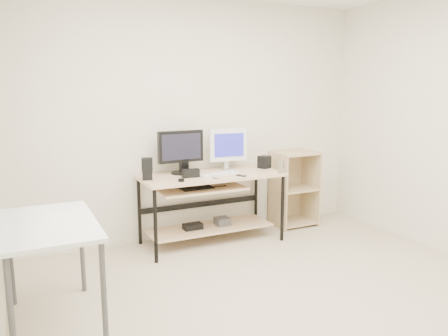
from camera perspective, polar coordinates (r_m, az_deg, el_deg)
name	(u,v)px	position (r m, az deg, el deg)	size (l,w,h in m)	color
room	(289,135)	(3.04, 8.54, 4.22)	(4.01, 4.01, 2.62)	#C6B498
desk	(209,194)	(4.63, -1.95, -3.38)	(1.50, 0.65, 0.75)	#DEBA8C
side_table	(49,234)	(3.20, -21.84, -7.95)	(0.60, 1.00, 0.75)	white
shelf_unit	(292,188)	(5.35, 8.93, -2.57)	(0.50, 0.40, 0.90)	tan
black_monitor	(181,149)	(4.58, -5.67, 2.45)	(0.50, 0.21, 0.46)	black
white_imac	(228,146)	(4.81, 0.55, 2.89)	(0.43, 0.14, 0.45)	silver
keyboard	(219,174)	(4.57, -0.60, -0.75)	(0.45, 0.13, 0.02)	white
mouse	(216,177)	(4.37, -1.07, -1.13)	(0.06, 0.10, 0.03)	#B3B3B8
center_speaker	(191,173)	(4.43, -4.35, -0.68)	(0.17, 0.07, 0.08)	black
speaker_left	(147,168)	(4.36, -10.00, -0.05)	(0.13, 0.13, 0.22)	black
speaker_right	(264,162)	(4.95, 5.28, 0.78)	(0.11, 0.11, 0.14)	black
audio_controller	(185,166)	(4.62, -5.13, 0.20)	(0.08, 0.05, 0.15)	black
volume_puck	(181,180)	(4.24, -5.62, -1.60)	(0.06, 0.06, 0.03)	black
smartphone	(241,175)	(4.50, 2.28, -0.98)	(0.06, 0.11, 0.01)	black
coaster	(281,172)	(4.70, 7.47, -0.59)	(0.08, 0.08, 0.01)	#A46F4A
drinking_glass	(281,167)	(4.69, 7.48, 0.18)	(0.06, 0.06, 0.12)	white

